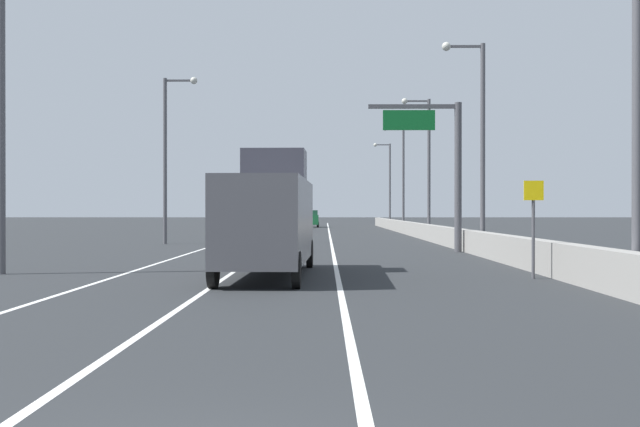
# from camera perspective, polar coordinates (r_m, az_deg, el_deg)

# --- Properties ---
(ground_plane) EXTENTS (320.00, 320.00, 0.00)m
(ground_plane) POSITION_cam_1_polar(r_m,az_deg,el_deg) (69.46, -0.53, -1.49)
(ground_plane) COLOR #26282B
(lane_stripe_left) EXTENTS (0.16, 130.00, 0.00)m
(lane_stripe_left) POSITION_cam_1_polar(r_m,az_deg,el_deg) (60.82, -5.85, -1.73)
(lane_stripe_left) COLOR silver
(lane_stripe_left) RESTS_ON ground_plane
(lane_stripe_center) EXTENTS (0.16, 130.00, 0.00)m
(lane_stripe_center) POSITION_cam_1_polar(r_m,az_deg,el_deg) (60.54, -2.56, -1.74)
(lane_stripe_center) COLOR silver
(lane_stripe_center) RESTS_ON ground_plane
(lane_stripe_right) EXTENTS (0.16, 130.00, 0.00)m
(lane_stripe_right) POSITION_cam_1_polar(r_m,az_deg,el_deg) (60.46, 0.76, -1.74)
(lane_stripe_right) COLOR silver
(lane_stripe_right) RESTS_ON ground_plane
(jersey_barrier_right) EXTENTS (0.60, 120.00, 1.10)m
(jersey_barrier_right) POSITION_cam_1_polar(r_m,az_deg,el_deg) (46.03, 9.47, -1.69)
(jersey_barrier_right) COLOR gray
(jersey_barrier_right) RESTS_ON ground_plane
(overhead_sign_gantry) EXTENTS (4.68, 0.36, 7.50)m
(overhead_sign_gantry) POSITION_cam_1_polar(r_m,az_deg,el_deg) (38.59, 9.23, 4.15)
(overhead_sign_gantry) COLOR #47474C
(overhead_sign_gantry) RESTS_ON ground_plane
(speed_advisory_sign) EXTENTS (0.60, 0.11, 3.00)m
(speed_advisory_sign) POSITION_cam_1_polar(r_m,az_deg,el_deg) (24.08, 15.72, -0.56)
(speed_advisory_sign) COLOR #4C4C51
(speed_advisory_sign) RESTS_ON ground_plane
(lamp_post_right_near) EXTENTS (2.14, 0.44, 10.41)m
(lamp_post_right_near) POSITION_cam_1_polar(r_m,az_deg,el_deg) (20.58, 22.03, 11.05)
(lamp_post_right_near) COLOR #4C4C51
(lamp_post_right_near) RESTS_ON ground_plane
(lamp_post_right_second) EXTENTS (2.14, 0.44, 10.41)m
(lamp_post_right_second) POSITION_cam_1_polar(r_m,az_deg,el_deg) (38.48, 11.74, 6.00)
(lamp_post_right_second) COLOR #4C4C51
(lamp_post_right_second) RESTS_ON ground_plane
(lamp_post_right_third) EXTENTS (2.14, 0.44, 10.41)m
(lamp_post_right_third) POSITION_cam_1_polar(r_m,az_deg,el_deg) (56.91, 7.92, 4.13)
(lamp_post_right_third) COLOR #4C4C51
(lamp_post_right_third) RESTS_ON ground_plane
(lamp_post_right_fourth) EXTENTS (2.14, 0.44, 10.41)m
(lamp_post_right_fourth) POSITION_cam_1_polar(r_m,az_deg,el_deg) (75.50, 6.08, 3.17)
(lamp_post_right_fourth) COLOR #4C4C51
(lamp_post_right_fourth) RESTS_ON ground_plane
(lamp_post_right_fifth) EXTENTS (2.14, 0.44, 10.41)m
(lamp_post_right_fifth) POSITION_cam_1_polar(r_m,az_deg,el_deg) (94.17, 5.11, 2.59)
(lamp_post_right_fifth) COLOR #4C4C51
(lamp_post_right_fifth) RESTS_ON ground_plane
(lamp_post_left_near) EXTENTS (2.14, 0.44, 10.41)m
(lamp_post_left_near) POSITION_cam_1_polar(r_m,az_deg,el_deg) (27.14, -22.29, 8.41)
(lamp_post_left_near) COLOR #4C4C51
(lamp_post_left_near) RESTS_ON ground_plane
(lamp_post_left_mid) EXTENTS (2.14, 0.44, 10.41)m
(lamp_post_left_mid) POSITION_cam_1_polar(r_m,az_deg,el_deg) (48.43, -11.26, 4.81)
(lamp_post_left_mid) COLOR #4C4C51
(lamp_post_left_mid) RESTS_ON ground_plane
(car_green_0) EXTENTS (1.91, 4.45, 2.11)m
(car_green_0) POSITION_cam_1_polar(r_m,az_deg,el_deg) (94.31, -0.67, -0.40)
(car_green_0) COLOR #196033
(car_green_0) RESTS_ON ground_plane
(car_black_1) EXTENTS (1.91, 4.33, 1.91)m
(car_black_1) POSITION_cam_1_polar(r_m,az_deg,el_deg) (78.71, -2.89, -0.60)
(car_black_1) COLOR black
(car_black_1) RESTS_ON ground_plane
(car_yellow_2) EXTENTS (1.97, 4.26, 1.97)m
(car_yellow_2) POSITION_cam_1_polar(r_m,az_deg,el_deg) (72.49, -3.49, -0.64)
(car_yellow_2) COLOR gold
(car_yellow_2) RESTS_ON ground_plane
(car_gray_3) EXTENTS (1.94, 4.19, 2.08)m
(car_gray_3) POSITION_cam_1_polar(r_m,az_deg,el_deg) (40.17, -6.13, -1.27)
(car_gray_3) COLOR slate
(car_gray_3) RESTS_ON ground_plane
(car_silver_4) EXTENTS (2.02, 4.48, 1.87)m
(car_silver_4) POSITION_cam_1_polar(r_m,az_deg,el_deg) (67.55, -6.18, -0.75)
(car_silver_4) COLOR #B7B7BC
(car_silver_4) RESTS_ON ground_plane
(box_truck) EXTENTS (2.68, 9.00, 4.16)m
(box_truck) POSITION_cam_1_polar(r_m,az_deg,el_deg) (24.26, -3.82, -0.22)
(box_truck) COLOR #4C4C51
(box_truck) RESTS_ON ground_plane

